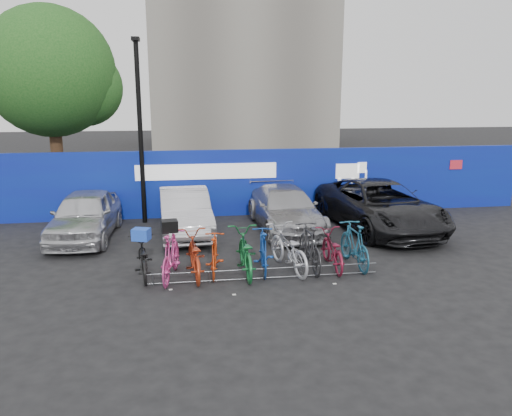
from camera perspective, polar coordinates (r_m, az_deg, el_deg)
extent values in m
plane|color=black|center=(12.62, 0.47, -7.24)|extent=(100.00, 100.00, 0.00)
cube|color=navy|center=(18.07, -2.46, 2.90)|extent=(22.00, 0.15, 2.40)
cube|color=white|center=(17.83, -5.64, 4.17)|extent=(5.00, 0.02, 0.55)
cube|color=white|center=(18.82, 10.43, 4.17)|extent=(1.20, 0.02, 0.90)
cube|color=red|center=(20.58, 21.90, 4.62)|extent=(0.50, 0.02, 0.35)
cylinder|color=#382314|center=(22.43, -21.79, 6.02)|extent=(0.50, 0.50, 4.00)
sphere|color=#164917|center=(22.33, -22.50, 14.18)|extent=(5.20, 5.20, 5.20)
sphere|color=#164917|center=(22.36, -19.12, 12.90)|extent=(3.20, 3.20, 3.20)
cylinder|color=black|center=(17.21, -13.07, 8.11)|extent=(0.16, 0.16, 6.00)
cube|color=black|center=(17.24, -13.61, 18.26)|extent=(0.25, 0.50, 0.12)
cylinder|color=#595B60|center=(11.97, 0.91, -6.96)|extent=(5.60, 0.03, 0.03)
cylinder|color=#595B60|center=(12.05, 0.91, -7.99)|extent=(5.60, 0.03, 0.03)
cylinder|color=#595B60|center=(11.90, -11.67, -8.07)|extent=(0.03, 0.03, 0.28)
cylinder|color=#595B60|center=(11.89, -5.34, -7.88)|extent=(0.03, 0.03, 0.28)
cylinder|color=#595B60|center=(12.02, 0.91, -7.59)|extent=(0.03, 0.03, 0.28)
cylinder|color=#595B60|center=(12.28, 6.95, -7.22)|extent=(0.03, 0.03, 0.28)
cylinder|color=#595B60|center=(12.68, 12.67, -6.80)|extent=(0.03, 0.03, 0.28)
imported|color=silver|center=(16.10, -18.96, -0.76)|extent=(1.92, 4.38, 1.47)
imported|color=#BDBBC1|center=(15.86, -8.13, -0.48)|extent=(1.76, 4.37, 1.41)
imported|color=#9F9FA3|center=(16.30, 3.38, -0.10)|extent=(2.10, 4.76, 1.36)
imported|color=black|center=(16.75, 13.91, 0.27)|extent=(3.20, 5.91, 1.57)
imported|color=black|center=(12.40, -12.84, -5.66)|extent=(0.84, 1.84, 0.93)
imported|color=#D83C8B|center=(12.11, -9.72, -5.36)|extent=(0.88, 2.02, 1.18)
imported|color=#AD3316|center=(12.23, -7.10, -5.36)|extent=(0.85, 2.08, 1.07)
imported|color=red|center=(12.31, -4.77, -5.32)|extent=(0.65, 1.72, 1.01)
imported|color=#176D31|center=(12.30, -1.28, -5.08)|extent=(0.73, 2.09, 1.10)
imported|color=#14429E|center=(12.45, 0.84, -4.90)|extent=(0.67, 1.83, 1.08)
imported|color=#B5B7BD|center=(12.56, 3.69, -4.69)|extent=(1.19, 2.22, 1.11)
imported|color=#2A2A2D|center=(12.68, 6.16, -4.44)|extent=(0.60, 1.95, 1.16)
imported|color=maroon|center=(12.85, 8.67, -4.75)|extent=(0.69, 1.85, 0.97)
imported|color=#1C5776|center=(13.04, 11.18, -4.13)|extent=(0.62, 1.95, 1.16)
cube|color=blue|center=(12.22, -12.98, -2.96)|extent=(0.47, 0.41, 0.28)
cube|color=black|center=(11.91, -9.85, -2.04)|extent=(0.41, 0.38, 0.28)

